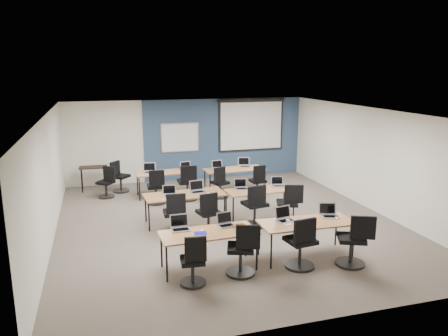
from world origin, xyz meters
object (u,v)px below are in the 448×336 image
object	(u,v)px
training_table_front_left	(209,234)
training_table_front_right	(306,224)
spare_chair_a	(119,179)
laptop_3	(329,213)
laptop_9	(186,168)
laptop_0	(180,226)
task_chair_5	(209,217)
training_table_mid_left	(185,196)
projector_screen	(251,122)
laptop_8	(150,170)
task_chair_11	(258,183)
laptop_10	(218,167)
laptop_4	(170,193)
laptop_7	(278,184)
task_chair_4	(175,217)
task_chair_9	(188,186)
task_chair_7	(288,208)
training_table_back_left	(165,174)
utility_table	(93,170)
training_table_mid_right	(260,191)
task_chair_1	(242,254)
task_chair_6	(255,209)
task_chair_8	(156,190)
task_chair_2	(301,247)
task_chair_0	(193,265)
task_chair_10	(220,185)
laptop_2	(285,217)
spare_chair_b	(107,185)
training_table_back_right	(234,170)
laptop_1	(226,222)
laptop_11	(245,164)
task_chair_3	(354,244)
laptop_6	(241,186)
whiteboard	(180,138)
laptop_5	(197,189)

from	to	relation	value
training_table_front_left	training_table_front_right	world-z (taller)	same
training_table_front_right	spare_chair_a	world-z (taller)	spare_chair_a
training_table_front_left	spare_chair_a	world-z (taller)	spare_chair_a
laptop_3	laptop_9	size ratio (longest dim) A/B	1.06
laptop_0	task_chair_5	xyz separation A→B (m)	(0.91, 1.42, -0.38)
training_table_front_right	laptop_3	world-z (taller)	laptop_3
training_table_mid_left	task_chair_5	size ratio (longest dim) A/B	1.94
training_table_front_left	task_chair_5	size ratio (longest dim) A/B	1.80
projector_screen	laptop_8	bearing A→B (deg)	-156.38
training_table_mid_left	laptop_9	world-z (taller)	laptop_9
laptop_9	task_chair_11	size ratio (longest dim) A/B	0.35
laptop_10	laptop_4	bearing A→B (deg)	-132.09
laptop_3	laptop_7	distance (m)	2.49
task_chair_4	task_chair_9	size ratio (longest dim) A/B	0.97
task_chair_7	task_chair_11	size ratio (longest dim) A/B	1.07
projector_screen	training_table_back_left	world-z (taller)	projector_screen
utility_table	spare_chair_a	distance (m)	0.89
training_table_mid_right	training_table_front_right	bearing A→B (deg)	-92.42
training_table_front_right	task_chair_9	size ratio (longest dim) A/B	1.80
training_table_front_left	utility_table	world-z (taller)	utility_table
training_table_back_left	task_chair_1	distance (m)	5.49
task_chair_6	training_table_back_left	bearing A→B (deg)	107.85
laptop_4	task_chair_8	distance (m)	1.79
task_chair_2	laptop_10	bearing A→B (deg)	83.40
training_table_front_right	training_table_back_left	distance (m)	5.43
training_table_front_right	task_chair_0	size ratio (longest dim) A/B	1.98
task_chair_10	spare_chair_a	world-z (taller)	spare_chair_a
laptop_2	spare_chair_b	size ratio (longest dim) A/B	0.37
training_table_back_right	laptop_0	xyz separation A→B (m)	(-2.53, -4.54, 0.11)
training_table_mid_right	task_chair_10	distance (m)	1.98
task_chair_11	spare_chair_b	distance (m)	4.42
projector_screen	laptop_1	distance (m)	7.16
laptop_9	laptop_11	world-z (taller)	laptop_11
laptop_7	spare_chair_a	xyz separation A→B (m)	(-3.85, 3.18, -0.38)
laptop_2	laptop_3	bearing A→B (deg)	-14.14
training_table_back_left	training_table_back_right	distance (m)	2.09
task_chair_1	task_chair_4	bearing A→B (deg)	128.58
task_chair_3	training_table_mid_left	bearing A→B (deg)	151.96
laptop_6	laptop_8	size ratio (longest dim) A/B	0.88
whiteboard	task_chair_4	xyz separation A→B (m)	(-1.06, -4.88, -1.03)
laptop_4	laptop_9	distance (m)	2.65
task_chair_1	laptop_5	xyz separation A→B (m)	(-0.11, 3.13, 0.38)
task_chair_5	task_chair_10	xyz separation A→B (m)	(1.02, 2.63, -0.02)
task_chair_8	task_chair_6	bearing A→B (deg)	-47.39
training_table_mid_left	laptop_0	world-z (taller)	laptop_0
spare_chair_b	task_chair_8	bearing A→B (deg)	-0.38
laptop_4	task_chair_11	bearing A→B (deg)	35.88
laptop_8	laptop_11	size ratio (longest dim) A/B	1.01
laptop_1	spare_chair_a	xyz separation A→B (m)	(-1.72, 5.57, -0.38)
training_table_mid_right	laptop_9	bearing A→B (deg)	114.23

